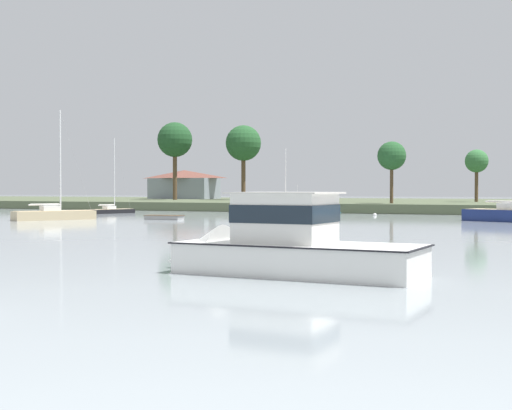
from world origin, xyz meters
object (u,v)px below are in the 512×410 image
object	(u,v)px
sailboat_black	(111,212)
sailboat_sand	(54,217)
cruiser_white	(271,255)
dinghy_grey	(164,218)
cruiser_teal	(305,210)
mooring_buoy_white	(375,215)

from	to	relation	value
sailboat_black	sailboat_sand	distance (m)	18.97
cruiser_white	dinghy_grey	bearing A→B (deg)	125.34
dinghy_grey	cruiser_teal	size ratio (longest dim) A/B	0.43
cruiser_white	sailboat_black	bearing A→B (deg)	129.61
dinghy_grey	cruiser_white	xyz separation A→B (m)	(27.17, -38.33, 0.52)
sailboat_black	mooring_buoy_white	world-z (taller)	sailboat_black
cruiser_white	mooring_buoy_white	world-z (taller)	cruiser_white
dinghy_grey	cruiser_teal	world-z (taller)	cruiser_teal
sailboat_black	mooring_buoy_white	bearing A→B (deg)	10.21
dinghy_grey	cruiser_teal	xyz separation A→B (m)	(8.72, 17.18, 0.41)
cruiser_white	mooring_buoy_white	xyz separation A→B (m)	(-10.56, 56.96, -0.60)
cruiser_white	sailboat_sand	bearing A→B (deg)	137.78
sailboat_black	cruiser_teal	xyz separation A→B (m)	(23.93, 4.28, 0.36)
cruiser_teal	sailboat_sand	bearing A→B (deg)	-129.03
dinghy_grey	cruiser_white	bearing A→B (deg)	-54.66
dinghy_grey	cruiser_white	distance (m)	46.98
mooring_buoy_white	sailboat_black	bearing A→B (deg)	-169.79
cruiser_white	mooring_buoy_white	distance (m)	57.93
sailboat_black	mooring_buoy_white	distance (m)	32.35
sailboat_sand	mooring_buoy_white	xyz separation A→B (m)	(26.00, 23.78, -0.18)
dinghy_grey	sailboat_sand	bearing A→B (deg)	-151.23
sailboat_black	cruiser_teal	distance (m)	24.32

